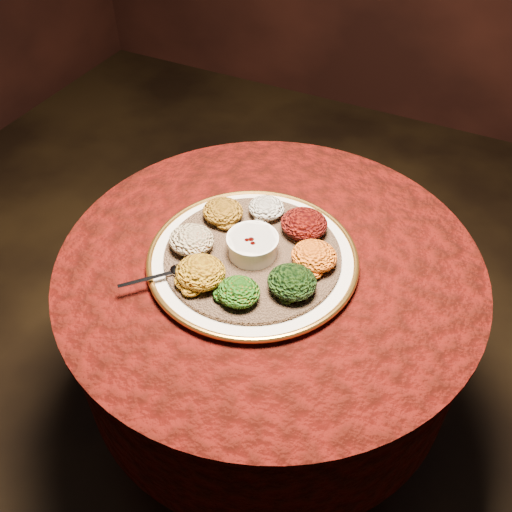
% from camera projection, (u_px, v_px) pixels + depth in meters
% --- Properties ---
extents(table, '(0.96, 0.96, 0.73)m').
position_uv_depth(table, '(269.00, 312.00, 1.40)').
color(table, black).
rests_on(table, ground).
extents(platter, '(0.55, 0.55, 0.02)m').
position_uv_depth(platter, '(253.00, 258.00, 1.26)').
color(platter, silver).
rests_on(platter, table).
extents(injera, '(0.49, 0.49, 0.01)m').
position_uv_depth(injera, '(253.00, 255.00, 1.26)').
color(injera, brown).
rests_on(injera, platter).
extents(stew_bowl, '(0.11, 0.11, 0.05)m').
position_uv_depth(stew_bowl, '(253.00, 244.00, 1.23)').
color(stew_bowl, white).
rests_on(stew_bowl, injera).
extents(spoon, '(0.12, 0.12, 0.01)m').
position_uv_depth(spoon, '(175.00, 272.00, 1.20)').
color(spoon, silver).
rests_on(spoon, injera).
extents(portion_ayib, '(0.09, 0.08, 0.04)m').
position_uv_depth(portion_ayib, '(266.00, 208.00, 1.33)').
color(portion_ayib, silver).
rests_on(portion_ayib, injera).
extents(portion_kitfo, '(0.11, 0.10, 0.05)m').
position_uv_depth(portion_kitfo, '(304.00, 224.00, 1.28)').
color(portion_kitfo, black).
rests_on(portion_kitfo, injera).
extents(portion_tikil, '(0.10, 0.09, 0.05)m').
position_uv_depth(portion_tikil, '(314.00, 256.00, 1.21)').
color(portion_tikil, '#C96C10').
rests_on(portion_tikil, injera).
extents(portion_gomen, '(0.10, 0.10, 0.05)m').
position_uv_depth(portion_gomen, '(292.00, 282.00, 1.16)').
color(portion_gomen, black).
rests_on(portion_gomen, injera).
extents(portion_mixveg, '(0.09, 0.08, 0.04)m').
position_uv_depth(portion_mixveg, '(239.00, 292.00, 1.14)').
color(portion_mixveg, '#983F09').
rests_on(portion_mixveg, injera).
extents(portion_kik, '(0.11, 0.10, 0.05)m').
position_uv_depth(portion_kik, '(201.00, 272.00, 1.18)').
color(portion_kik, '#BB8410').
rests_on(portion_kik, injera).
extents(portion_timatim, '(0.10, 0.10, 0.05)m').
position_uv_depth(portion_timatim, '(192.00, 240.00, 1.25)').
color(portion_timatim, maroon).
rests_on(portion_timatim, injera).
extents(portion_shiro, '(0.10, 0.09, 0.05)m').
position_uv_depth(portion_shiro, '(223.00, 211.00, 1.32)').
color(portion_shiro, '#985D12').
rests_on(portion_shiro, injera).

